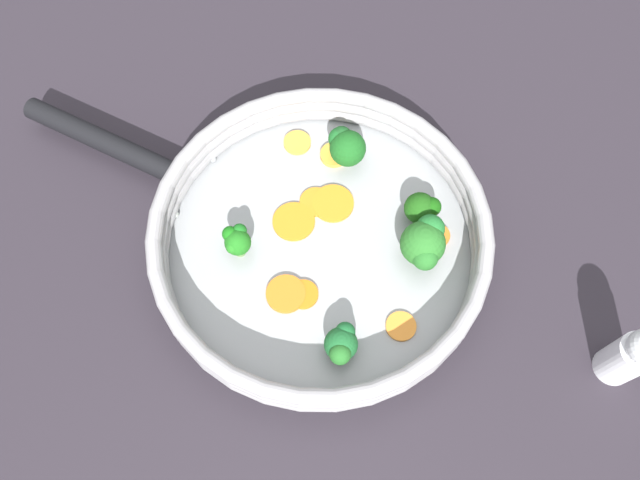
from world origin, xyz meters
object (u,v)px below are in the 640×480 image
object	(u,v)px
skillet	(320,249)
broccoli_floret_0	(237,240)
carrot_slice_5	(401,326)
broccoli_floret_1	(341,344)
carrot_slice_4	(334,155)
salt_shaker	(631,356)
carrot_slice_0	(294,221)
broccoli_floret_4	(424,243)
carrot_slice_6	(286,294)
carrot_slice_7	(333,203)
broccoli_floret_2	(422,208)
carrot_slice_2	(303,294)
broccoli_floret_3	(345,145)
carrot_slice_8	(297,143)
carrot_slice_1	(317,202)
carrot_slice_3	(437,236)

from	to	relation	value
skillet	broccoli_floret_0	size ratio (longest dim) A/B	8.67
carrot_slice_5	broccoli_floret_1	distance (m)	0.07
carrot_slice_4	salt_shaker	distance (m)	0.37
carrot_slice_0	carrot_slice_4	bearing A→B (deg)	57.26
broccoli_floret_1	broccoli_floret_4	xyz separation A→B (m)	(0.10, 0.10, 0.01)
carrot_slice_6	carrot_slice_7	world-z (taller)	carrot_slice_6
broccoli_floret_0	broccoli_floret_2	size ratio (longest dim) A/B	0.99
carrot_slice_0	carrot_slice_2	size ratio (longest dim) A/B	1.47
skillet	salt_shaker	size ratio (longest dim) A/B	3.67
carrot_slice_5	carrot_slice_7	size ratio (longest dim) A/B	0.67
carrot_slice_7	broccoli_floret_3	world-z (taller)	broccoli_floret_3
carrot_slice_0	broccoli_floret_1	xyz separation A→B (m)	(0.04, -0.15, 0.02)
skillet	broccoli_floret_3	size ratio (longest dim) A/B	6.93
carrot_slice_7	broccoli_floret_1	bearing A→B (deg)	-92.81
broccoli_floret_0	carrot_slice_6	bearing A→B (deg)	-50.07
carrot_slice_0	broccoli_floret_3	size ratio (longest dim) A/B	0.96
skillet	carrot_slice_2	size ratio (longest dim) A/B	10.60
carrot_slice_0	carrot_slice_8	distance (m)	0.10
broccoli_floret_0	broccoli_floret_1	xyz separation A→B (m)	(0.10, -0.12, -0.00)
carrot_slice_1	carrot_slice_5	bearing A→B (deg)	-64.29
carrot_slice_4	broccoli_floret_2	bearing A→B (deg)	-45.10
carrot_slice_1	broccoli_floret_3	world-z (taller)	broccoli_floret_3
carrot_slice_1	carrot_slice_6	xyz separation A→B (m)	(-0.04, -0.11, 0.00)
carrot_slice_1	carrot_slice_4	bearing A→B (deg)	67.76
broccoli_floret_3	broccoli_floret_4	world-z (taller)	broccoli_floret_4
carrot_slice_3	salt_shaker	xyz separation A→B (m)	(0.16, -0.15, 0.03)
carrot_slice_3	broccoli_floret_3	world-z (taller)	broccoli_floret_3
broccoli_floret_0	broccoli_floret_3	xyz separation A→B (m)	(0.13, 0.10, 0.00)
broccoli_floret_0	carrot_slice_1	bearing A→B (deg)	29.52
carrot_slice_2	broccoli_floret_4	bearing A→B (deg)	15.36
carrot_slice_3	broccoli_floret_2	size ratio (longest dim) A/B	0.71
carrot_slice_2	carrot_slice_6	size ratio (longest dim) A/B	0.77
carrot_slice_1	carrot_slice_2	size ratio (longest dim) A/B	1.14
carrot_slice_6	broccoli_floret_1	bearing A→B (deg)	-51.30
carrot_slice_3	carrot_slice_7	bearing A→B (deg)	155.45
carrot_slice_1	carrot_slice_8	size ratio (longest dim) A/B	1.14
skillet	broccoli_floret_3	distance (m)	0.12
carrot_slice_1	carrot_slice_4	xyz separation A→B (m)	(0.02, 0.06, 0.00)
carrot_slice_1	carrot_slice_7	distance (m)	0.02
carrot_slice_0	broccoli_floret_2	world-z (taller)	broccoli_floret_2
carrot_slice_0	carrot_slice_2	distance (m)	0.09
carrot_slice_0	carrot_slice_8	world-z (taller)	carrot_slice_8
carrot_slice_0	broccoli_floret_1	bearing A→B (deg)	-75.91
broccoli_floret_0	broccoli_floret_2	world-z (taller)	same
broccoli_floret_2	carrot_slice_6	bearing A→B (deg)	-153.09
broccoli_floret_2	broccoli_floret_1	bearing A→B (deg)	-125.78
carrot_slice_6	carrot_slice_8	bearing A→B (deg)	82.25
carrot_slice_4	carrot_slice_8	distance (m)	0.05
carrot_slice_4	broccoli_floret_0	size ratio (longest dim) A/B	0.81
carrot_slice_2	carrot_slice_3	bearing A→B (deg)	19.96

